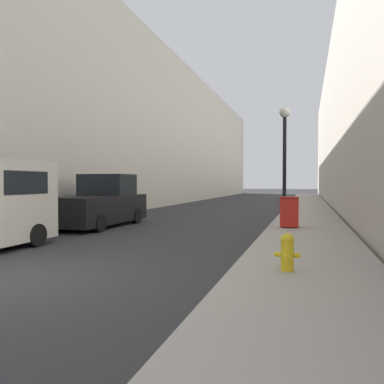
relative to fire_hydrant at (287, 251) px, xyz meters
name	(u,v)px	position (x,y,z in m)	size (l,w,h in m)	color
sidewalk_right	(308,211)	(0.38, 16.24, -0.44)	(2.85, 60.00, 0.15)	#9E998E
building_left_glass	(126,137)	(-15.75, 24.24, 5.50)	(12.00, 60.00, 12.04)	beige
fire_hydrant	(287,251)	(0.00, 0.00, 0.00)	(0.48, 0.36, 0.70)	yellow
trash_bin	(289,212)	(-0.27, 6.93, 0.20)	(0.66, 0.64, 1.11)	red
lamppost	(285,146)	(-0.70, 11.22, 2.98)	(0.51, 0.51, 5.22)	black
pickup_truck	(99,204)	(-7.82, 6.41, 0.37)	(2.29, 4.92, 2.13)	black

